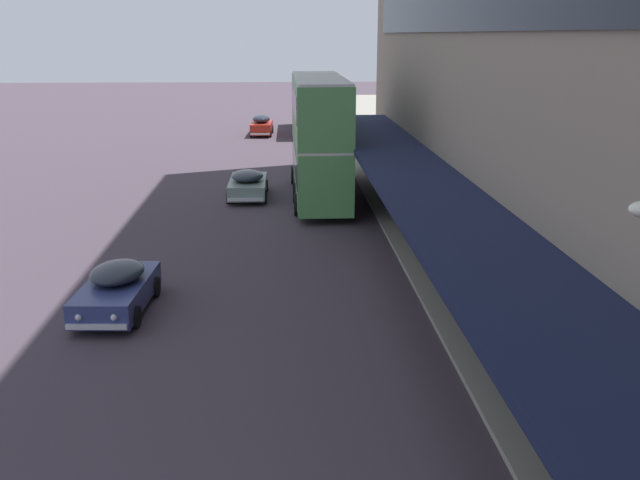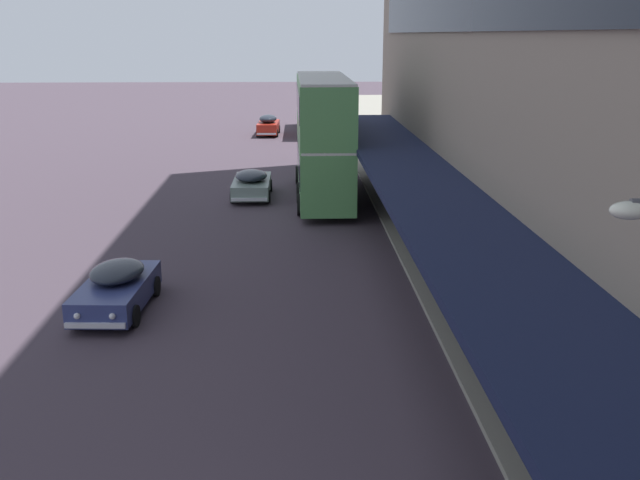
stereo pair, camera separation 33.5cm
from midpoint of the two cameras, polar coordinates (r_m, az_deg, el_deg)
The scene contains 5 objects.
transit_bus_kerbside_front at distance 35.54m, azimuth 0.52°, elevation 8.45°, with size 2.71×10.98×6.03m.
transit_bus_kerbside_rear at distance 61.36m, azimuth -0.18°, elevation 10.49°, with size 2.89×11.06×3.45m.
sedan_trailing_near at distance 36.41m, azimuth -5.22°, elevation 4.51°, with size 1.99×4.45×1.42m.
sedan_oncoming_rear at distance 59.47m, azimuth -4.00°, elevation 9.16°, with size 1.90×4.40×1.68m.
sedan_far_back at distance 22.19m, azimuth -15.54°, elevation -3.66°, with size 2.08×4.33×1.43m.
Camera 2 is at (2.08, -7.14, 8.01)m, focal length 40.00 mm.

